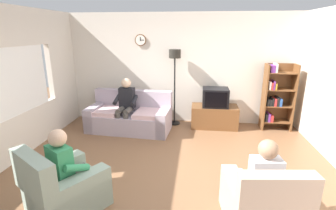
{
  "coord_description": "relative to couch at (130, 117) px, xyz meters",
  "views": [
    {
      "loc": [
        0.39,
        -3.62,
        2.26
      ],
      "look_at": [
        -0.11,
        0.65,
        0.99
      ],
      "focal_mm": 26.82,
      "sensor_mm": 36.0,
      "label": 1
    }
  ],
  "objects": [
    {
      "name": "armchair_near_window",
      "position": [
        -0.12,
        -2.82,
        -0.02
      ],
      "size": [
        1.15,
        1.17,
        0.9
      ],
      "color": "gray",
      "rests_on": "ground_plane"
    },
    {
      "name": "back_wall_assembly",
      "position": [
        1.16,
        0.83,
        1.04
      ],
      "size": [
        6.2,
        0.17,
        2.7
      ],
      "color": "silver",
      "rests_on": "ground_plane"
    },
    {
      "name": "person_on_couch",
      "position": [
        -0.05,
        -0.11,
        0.39
      ],
      "size": [
        0.53,
        0.56,
        1.24
      ],
      "color": "black",
      "rests_on": "ground_plane"
    },
    {
      "name": "tv",
      "position": [
        1.99,
        0.4,
        0.44
      ],
      "size": [
        0.6,
        0.49,
        0.44
      ],
      "color": "black",
      "rests_on": "tv_stand"
    },
    {
      "name": "ground_plane",
      "position": [
        1.16,
        -1.83,
        -0.31
      ],
      "size": [
        12.0,
        12.0,
        0.0
      ],
      "primitive_type": "plane",
      "color": "brown"
    },
    {
      "name": "bookshelf",
      "position": [
        3.4,
        0.5,
        0.47
      ],
      "size": [
        0.68,
        0.36,
        1.57
      ],
      "color": "brown",
      "rests_on": "ground_plane"
    },
    {
      "name": "person_in_left_armchair",
      "position": [
        -0.07,
        -2.74,
        0.29
      ],
      "size": [
        0.61,
        0.64,
        1.12
      ],
      "color": "#338C59",
      "rests_on": "ground_plane"
    },
    {
      "name": "couch",
      "position": [
        0.0,
        0.0,
        0.0
      ],
      "size": [
        1.96,
        1.02,
        0.9
      ],
      "color": "#A899A8",
      "rests_on": "ground_plane"
    },
    {
      "name": "floor_lamp",
      "position": [
        1.01,
        0.52,
        1.14
      ],
      "size": [
        0.28,
        0.28,
        1.85
      ],
      "color": "black",
      "rests_on": "ground_plane"
    },
    {
      "name": "tv_stand",
      "position": [
        1.99,
        0.42,
        -0.05
      ],
      "size": [
        1.1,
        0.56,
        0.53
      ],
      "color": "brown",
      "rests_on": "ground_plane"
    },
    {
      "name": "person_in_right_armchair",
      "position": [
        2.34,
        -2.74,
        0.29
      ],
      "size": [
        0.54,
        0.57,
        1.12
      ],
      "color": "silver",
      "rests_on": "ground_plane"
    },
    {
      "name": "armchair_near_bookshelf",
      "position": [
        2.35,
        -2.83,
        -0.02
      ],
      "size": [
        0.89,
        0.96,
        0.9
      ],
      "color": "tan",
      "rests_on": "ground_plane"
    }
  ]
}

